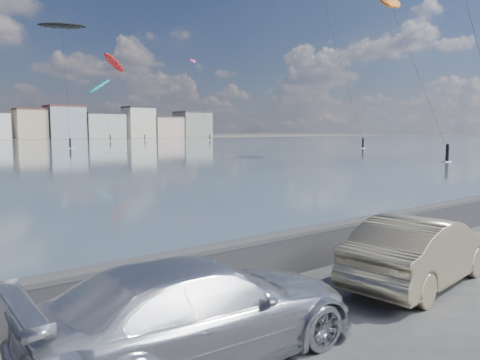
# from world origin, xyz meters

# --- Properties ---
(ground) EXTENTS (700.00, 700.00, 0.00)m
(ground) POSITION_xyz_m (0.00, 0.00, 0.00)
(ground) COLOR #333335
(ground) RESTS_ON ground
(seawall) EXTENTS (400.00, 0.36, 1.08)m
(seawall) POSITION_xyz_m (0.00, 2.70, 0.58)
(seawall) COLOR #28282B
(seawall) RESTS_ON ground
(car_silver) EXTENTS (5.37, 2.28, 1.55)m
(car_silver) POSITION_xyz_m (-2.54, 0.44, 0.77)
(car_silver) COLOR silver
(car_silver) RESTS_ON ground
(car_champagne) EXTENTS (4.87, 2.25, 1.55)m
(car_champagne) POSITION_xyz_m (3.32, 0.34, 0.77)
(car_champagne) COLOR #C6B589
(car_champagne) RESTS_ON ground
(kitesurfer_3) EXTENTS (9.66, 15.16, 25.33)m
(kitesurfer_3) POSITION_xyz_m (25.04, 93.57, 24.20)
(kitesurfer_3) COLOR black
(kitesurfer_3) RESTS_ON ground
(kitesurfer_8) EXTENTS (10.44, 18.00, 29.97)m
(kitesurfer_8) POSITION_xyz_m (60.46, 150.85, 26.26)
(kitesurfer_8) COLOR red
(kitesurfer_8) RESTS_ON ground
(kitesurfer_9) EXTENTS (9.71, 14.37, 22.07)m
(kitesurfer_9) POSITION_xyz_m (46.05, 31.03, 19.32)
(kitesurfer_9) COLOR orange
(kitesurfer_9) RESTS_ON ground
(kitesurfer_14) EXTENTS (7.55, 11.85, 19.81)m
(kitesurfer_14) POSITION_xyz_m (50.62, 139.92, 16.82)
(kitesurfer_14) COLOR #19BFBF
(kitesurfer_14) RESTS_ON ground
(kitesurfer_15) EXTENTS (6.22, 10.52, 28.02)m
(kitesurfer_15) POSITION_xyz_m (79.30, 130.32, 25.93)
(kitesurfer_15) COLOR #E5338C
(kitesurfer_15) RESTS_ON ground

